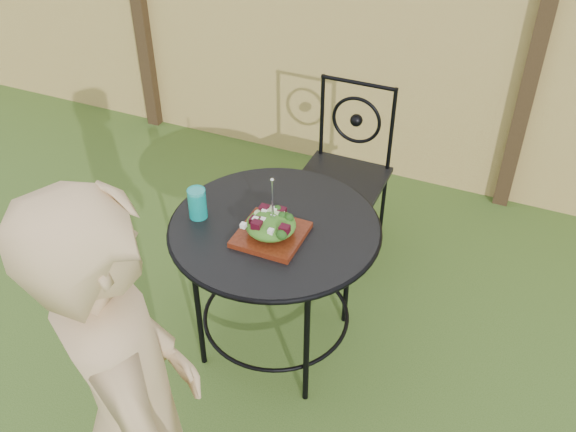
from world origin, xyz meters
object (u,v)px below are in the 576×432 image
at_px(diner, 136,421).
at_px(salad_plate, 271,235).
at_px(patio_chair, 345,168).
at_px(patio_table, 275,250).

height_order(diner, salad_plate, diner).
distance_m(patio_chair, salad_plate, 0.98).
xyz_separation_m(diner, salad_plate, (-0.05, 1.03, -0.09)).
height_order(patio_table, patio_chair, patio_chair).
xyz_separation_m(patio_chair, diner, (0.05, -1.98, 0.33)).
relative_size(diner, salad_plate, 6.14).
distance_m(patio_table, salad_plate, 0.17).
height_order(patio_table, salad_plate, salad_plate).
height_order(patio_chair, diner, diner).
relative_size(patio_table, salad_plate, 3.42).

